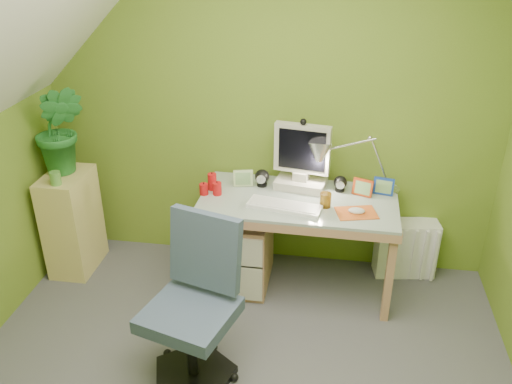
# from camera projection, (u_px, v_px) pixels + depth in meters

# --- Properties ---
(wall_back) EXTENTS (3.20, 0.01, 2.40)m
(wall_back) POSITION_uv_depth(u_px,v_px,m) (269.00, 108.00, 3.75)
(wall_back) COLOR olive
(wall_back) RESTS_ON floor
(desk) EXTENTS (1.32, 0.68, 0.70)m
(desk) POSITION_uv_depth(u_px,v_px,m) (297.00, 243.00, 3.77)
(desk) COLOR tan
(desk) RESTS_ON floor
(monitor) EXTENTS (0.45, 0.30, 0.57)m
(monitor) POSITION_uv_depth(u_px,v_px,m) (302.00, 149.00, 3.64)
(monitor) COLOR beige
(monitor) RESTS_ON desk
(speaker_left) EXTENTS (0.12, 0.12, 0.12)m
(speaker_left) POSITION_uv_depth(u_px,v_px,m) (262.00, 178.00, 3.76)
(speaker_left) COLOR black
(speaker_left) RESTS_ON desk
(speaker_right) EXTENTS (0.10, 0.10, 0.11)m
(speaker_right) POSITION_uv_depth(u_px,v_px,m) (340.00, 184.00, 3.69)
(speaker_right) COLOR black
(speaker_right) RESTS_ON desk
(keyboard) EXTENTS (0.50, 0.24, 0.02)m
(keyboard) POSITION_uv_depth(u_px,v_px,m) (284.00, 206.00, 3.50)
(keyboard) COLOR white
(keyboard) RESTS_ON desk
(mousepad) EXTENTS (0.29, 0.23, 0.01)m
(mousepad) POSITION_uv_depth(u_px,v_px,m) (356.00, 213.00, 3.44)
(mousepad) COLOR #CA581F
(mousepad) RESTS_ON desk
(mouse) EXTENTS (0.12, 0.09, 0.04)m
(mouse) POSITION_uv_depth(u_px,v_px,m) (357.00, 211.00, 3.43)
(mouse) COLOR silver
(mouse) RESTS_ON mousepad
(amber_tumbler) EXTENTS (0.09, 0.09, 0.10)m
(amber_tumbler) POSITION_uv_depth(u_px,v_px,m) (326.00, 200.00, 3.50)
(amber_tumbler) COLOR #9A6616
(amber_tumbler) RESTS_ON desk
(candle_cluster) EXTENTS (0.18, 0.17, 0.12)m
(candle_cluster) POSITION_uv_depth(u_px,v_px,m) (211.00, 184.00, 3.68)
(candle_cluster) COLOR red
(candle_cluster) RESTS_ON desk
(photo_frame_red) EXTENTS (0.13, 0.07, 0.12)m
(photo_frame_red) POSITION_uv_depth(u_px,v_px,m) (363.00, 187.00, 3.64)
(photo_frame_red) COLOR #A93512
(photo_frame_red) RESTS_ON desk
(photo_frame_blue) EXTENTS (0.14, 0.05, 0.12)m
(photo_frame_blue) POSITION_uv_depth(u_px,v_px,m) (384.00, 186.00, 3.65)
(photo_frame_blue) COLOR navy
(photo_frame_blue) RESTS_ON desk
(photo_frame_green) EXTENTS (0.14, 0.05, 0.12)m
(photo_frame_green) POSITION_uv_depth(u_px,v_px,m) (243.00, 178.00, 3.77)
(photo_frame_green) COLOR #ADC98A
(photo_frame_green) RESTS_ON desk
(desk_lamp) EXTENTS (0.57, 0.25, 0.60)m
(desk_lamp) POSITION_uv_depth(u_px,v_px,m) (370.00, 151.00, 3.57)
(desk_lamp) COLOR silver
(desk_lamp) RESTS_ON desk
(side_ledge) EXTENTS (0.28, 0.44, 0.76)m
(side_ledge) POSITION_uv_depth(u_px,v_px,m) (73.00, 222.00, 3.98)
(side_ledge) COLOR #D4BE6F
(side_ledge) RESTS_ON floor
(potted_plant) EXTENTS (0.38, 0.32, 0.64)m
(potted_plant) POSITION_uv_depth(u_px,v_px,m) (60.00, 130.00, 3.70)
(potted_plant) COLOR #246E2B
(potted_plant) RESTS_ON side_ledge
(green_cup) EXTENTS (0.08, 0.08, 0.09)m
(green_cup) POSITION_uv_depth(u_px,v_px,m) (55.00, 178.00, 3.65)
(green_cup) COLOR #5C9940
(green_cup) RESTS_ON side_ledge
(task_chair) EXTENTS (0.65, 0.65, 0.94)m
(task_chair) POSITION_uv_depth(u_px,v_px,m) (189.00, 313.00, 2.93)
(task_chair) COLOR #39495E
(task_chair) RESTS_ON floor
(radiator) EXTENTS (0.45, 0.23, 0.43)m
(radiator) POSITION_uv_depth(u_px,v_px,m) (406.00, 248.00, 3.97)
(radiator) COLOR white
(radiator) RESTS_ON floor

